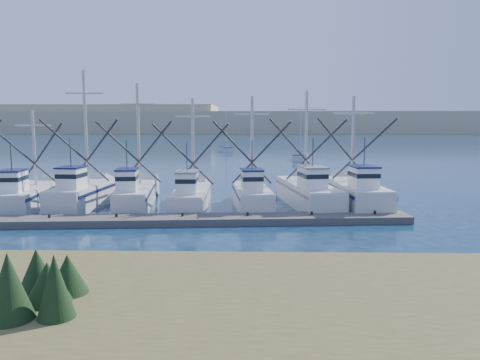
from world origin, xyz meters
name	(u,v)px	position (x,y,z in m)	size (l,w,h in m)	color
ground	(302,258)	(0.00, 0.00, 0.00)	(500.00, 500.00, 0.00)	#0D1E3B
shore_bank	(26,341)	(-8.00, -10.00, 0.80)	(40.00, 10.00, 1.60)	#4C422D
floating_dock	(150,220)	(-8.58, 6.89, 0.21)	(32.14, 2.14, 0.43)	#56524D
dune_ridge	(257,122)	(0.00, 210.00, 5.00)	(360.00, 60.00, 10.00)	tan
trawler_fleet	(173,194)	(-8.00, 12.11, 0.97)	(31.36, 9.81, 9.88)	silver
sailboat_near	(300,157)	(5.34, 52.78, 0.49)	(3.07, 6.63, 8.10)	silver
sailboat_far	(226,149)	(-7.46, 71.75, 0.50)	(3.09, 5.36, 8.10)	silver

